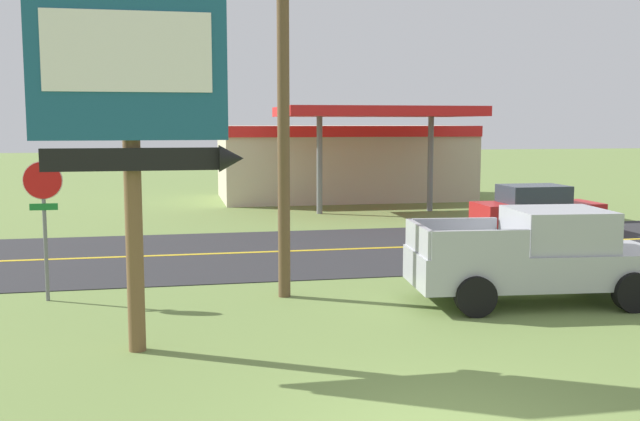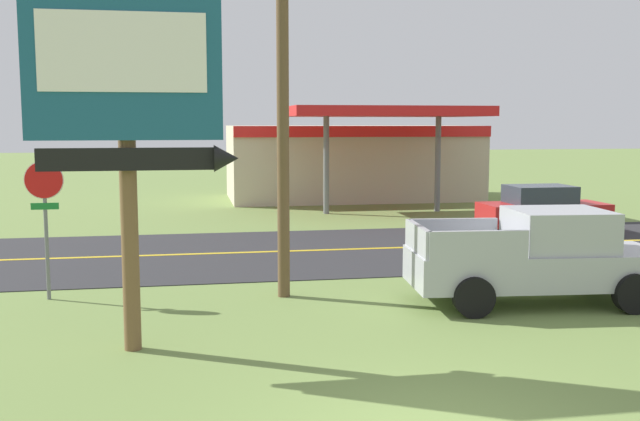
% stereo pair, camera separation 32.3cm
% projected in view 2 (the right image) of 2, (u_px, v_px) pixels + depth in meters
% --- Properties ---
extents(road_asphalt, '(140.00, 8.00, 0.02)m').
position_uv_depth(road_asphalt, '(289.00, 251.00, 21.44)').
color(road_asphalt, '#2B2B2D').
rests_on(road_asphalt, ground).
extents(road_centre_line, '(126.00, 0.20, 0.01)m').
position_uv_depth(road_centre_line, '(289.00, 251.00, 21.43)').
color(road_centre_line, gold).
rests_on(road_centre_line, road_asphalt).
extents(motel_sign, '(3.30, 0.54, 5.97)m').
position_uv_depth(motel_sign, '(129.00, 104.00, 11.61)').
color(motel_sign, brown).
rests_on(motel_sign, ground).
extents(stop_sign, '(0.80, 0.08, 2.95)m').
position_uv_depth(stop_sign, '(45.00, 205.00, 15.41)').
color(stop_sign, slate).
rests_on(stop_sign, ground).
extents(utility_pole, '(2.01, 0.26, 8.59)m').
position_uv_depth(utility_pole, '(283.00, 81.00, 15.40)').
color(utility_pole, brown).
rests_on(utility_pole, ground).
extents(gas_station, '(12.00, 11.50, 4.40)m').
position_uv_depth(gas_station, '(353.00, 160.00, 36.17)').
color(gas_station, beige).
rests_on(gas_station, ground).
extents(pickup_silver_parked_on_lawn, '(5.35, 2.58, 1.96)m').
position_uv_depth(pickup_silver_parked_on_lawn, '(539.00, 258.00, 15.22)').
color(pickup_silver_parked_on_lawn, '#A8AAAF').
rests_on(pickup_silver_parked_on_lawn, ground).
extents(car_red_near_lane, '(4.20, 2.00, 1.64)m').
position_uv_depth(car_red_near_lane, '(542.00, 209.00, 24.87)').
color(car_red_near_lane, red).
rests_on(car_red_near_lane, ground).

